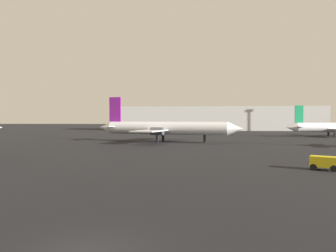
{
  "coord_description": "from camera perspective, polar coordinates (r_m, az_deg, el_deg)",
  "views": [
    {
      "loc": [
        3.73,
        -10.0,
        4.8
      ],
      "look_at": [
        -0.99,
        50.27,
        3.47
      ],
      "focal_mm": 32.26,
      "sensor_mm": 36.0,
      "label": 1
    }
  ],
  "objects": [
    {
      "name": "airplane_far_left",
      "position": [
        95.73,
        28.96,
        -0.22
      ],
      "size": [
        28.34,
        20.04,
        8.63
      ],
      "rotation": [
        0.0,
        0.0,
        0.15
      ],
      "color": "white",
      "rests_on": "ground_plane"
    },
    {
      "name": "terminal_building",
      "position": [
        138.19,
        8.82,
        1.4
      ],
      "size": [
        91.9,
        20.46,
        10.33
      ],
      "primitive_type": "cube",
      "color": "#B7B7B2",
      "rests_on": "ground_plane"
    },
    {
      "name": "baggage_cart",
      "position": [
        32.23,
        27.4,
        -6.08
      ],
      "size": [
        2.73,
        2.27,
        1.3
      ],
      "rotation": [
        0.0,
        0.0,
        5.8
      ],
      "color": "gold",
      "rests_on": "ground_plane"
    },
    {
      "name": "airplane_distant",
      "position": [
        63.7,
        -0.73,
        -0.38
      ],
      "size": [
        31.43,
        20.86,
        9.77
      ],
      "rotation": [
        0.0,
        0.0,
        -0.26
      ],
      "color": "white",
      "rests_on": "ground_plane"
    }
  ]
}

